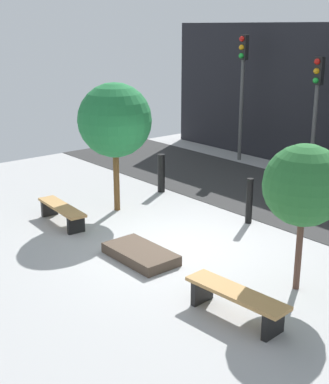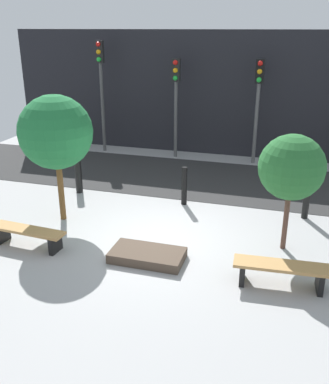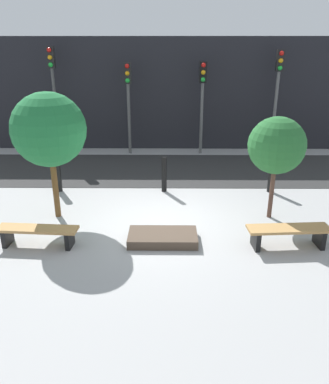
# 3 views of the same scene
# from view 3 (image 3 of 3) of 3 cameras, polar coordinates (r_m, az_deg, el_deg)

# --- Properties ---
(ground_plane) EXTENTS (18.00, 18.00, 0.00)m
(ground_plane) POSITION_cam_3_polar(r_m,az_deg,el_deg) (9.21, -0.19, -4.68)
(ground_plane) COLOR #A0A0A0
(road_strip) EXTENTS (18.00, 3.79, 0.01)m
(road_strip) POSITION_cam_3_polar(r_m,az_deg,el_deg) (13.21, 0.04, 3.48)
(road_strip) COLOR #2C2C2C
(road_strip) RESTS_ON ground
(building_facade) EXTENTS (16.20, 0.50, 4.43)m
(building_facade) POSITION_cam_3_polar(r_m,az_deg,el_deg) (15.88, 0.14, 14.65)
(building_facade) COLOR black
(building_facade) RESTS_ON ground
(bench_left) EXTENTS (1.76, 0.50, 0.43)m
(bench_left) POSITION_cam_3_polar(r_m,az_deg,el_deg) (8.50, -18.77, -5.88)
(bench_left) COLOR black
(bench_left) RESTS_ON ground
(bench_right) EXTENTS (1.78, 0.56, 0.46)m
(bench_right) POSITION_cam_3_polar(r_m,az_deg,el_deg) (8.43, 18.35, -5.93)
(bench_right) COLOR black
(bench_right) RESTS_ON ground
(planter_bed) EXTENTS (1.52, 0.81, 0.20)m
(planter_bed) POSITION_cam_3_polar(r_m,az_deg,el_deg) (8.31, -0.27, -6.94)
(planter_bed) COLOR #4E3E32
(planter_bed) RESTS_ON ground
(tree_behind_left_bench) EXTENTS (1.75, 1.75, 3.09)m
(tree_behind_left_bench) POSITION_cam_3_polar(r_m,az_deg,el_deg) (9.27, -17.21, 9.00)
(tree_behind_left_bench) COLOR brown
(tree_behind_left_bench) RESTS_ON ground
(tree_behind_right_bench) EXTENTS (1.36, 1.36, 2.53)m
(tree_behind_right_bench) POSITION_cam_3_polar(r_m,az_deg,el_deg) (9.28, 16.73, 6.76)
(tree_behind_right_bench) COLOR brown
(tree_behind_right_bench) RESTS_ON ground
(bollard_far_left) EXTENTS (0.20, 0.20, 1.05)m
(bollard_far_left) POSITION_cam_3_polar(r_m,az_deg,el_deg) (11.47, -15.98, 2.61)
(bollard_far_left) COLOR black
(bollard_far_left) RESTS_ON ground
(bollard_left) EXTENTS (0.15, 0.15, 1.06)m
(bollard_left) POSITION_cam_3_polar(r_m,az_deg,el_deg) (11.00, -0.06, 2.69)
(bollard_left) COLOR black
(bollard_left) RESTS_ON ground
(bollard_center) EXTENTS (0.16, 0.16, 1.08)m
(bollard_center) POSITION_cam_3_polar(r_m,az_deg,el_deg) (11.41, 15.95, 2.59)
(bollard_center) COLOR black
(bollard_center) RESTS_ON ground
(traffic_light_west) EXTENTS (0.28, 0.27, 4.07)m
(traffic_light_west) POSITION_cam_3_polar(r_m,az_deg,el_deg) (15.45, -16.60, 15.76)
(traffic_light_west) COLOR #484848
(traffic_light_west) RESTS_ON ground
(traffic_light_mid_west) EXTENTS (0.28, 0.27, 3.50)m
(traffic_light_mid_west) POSITION_cam_3_polar(r_m,az_deg,el_deg) (14.93, -5.56, 14.95)
(traffic_light_mid_west) COLOR #505050
(traffic_light_mid_west) RESTS_ON ground
(traffic_light_mid_east) EXTENTS (0.28, 0.27, 3.54)m
(traffic_light_mid_east) POSITION_cam_3_polar(r_m,az_deg,el_deg) (14.90, 5.80, 15.02)
(traffic_light_mid_east) COLOR #585858
(traffic_light_mid_east) RESTS_ON ground
(traffic_light_east) EXTENTS (0.28, 0.27, 3.95)m
(traffic_light_east) POSITION_cam_3_polar(r_m,az_deg,el_deg) (15.40, 16.86, 15.45)
(traffic_light_east) COLOR #5E5E5E
(traffic_light_east) RESTS_ON ground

